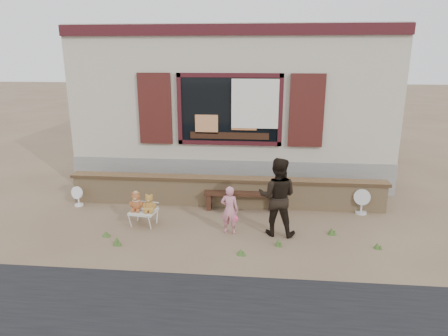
# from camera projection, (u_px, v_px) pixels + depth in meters

# --- Properties ---
(ground) EXTENTS (80.00, 80.00, 0.00)m
(ground) POSITION_uv_depth(u_px,v_px,m) (221.00, 223.00, 8.14)
(ground) COLOR brown
(ground) RESTS_ON ground
(shopfront) EXTENTS (8.04, 5.13, 4.00)m
(shopfront) POSITION_uv_depth(u_px,v_px,m) (237.00, 100.00, 11.88)
(shopfront) COLOR #A79E87
(shopfront) RESTS_ON ground
(brick_wall) EXTENTS (7.10, 0.36, 0.67)m
(brick_wall) POSITION_uv_depth(u_px,v_px,m) (226.00, 191.00, 9.00)
(brick_wall) COLOR tan
(brick_wall) RESTS_ON ground
(bench) EXTENTS (1.64, 0.40, 0.42)m
(bench) POSITION_uv_depth(u_px,v_px,m) (241.00, 196.00, 8.79)
(bench) COLOR black
(bench) RESTS_ON ground
(folding_chair) EXTENTS (0.55, 0.50, 0.31)m
(folding_chair) POSITION_uv_depth(u_px,v_px,m) (143.00, 212.00, 7.98)
(folding_chair) COLOR silver
(folding_chair) RESTS_ON ground
(teddy_bear_left) EXTENTS (0.32, 0.29, 0.39)m
(teddy_bear_left) POSITION_uv_depth(u_px,v_px,m) (136.00, 201.00, 7.95)
(teddy_bear_left) COLOR brown
(teddy_bear_left) RESTS_ON folding_chair
(teddy_bear_right) EXTENTS (0.30, 0.27, 0.37)m
(teddy_bear_right) POSITION_uv_depth(u_px,v_px,m) (149.00, 203.00, 7.89)
(teddy_bear_right) COLOR olive
(teddy_bear_right) RESTS_ON folding_chair
(child) EXTENTS (0.37, 0.27, 0.95)m
(child) POSITION_uv_depth(u_px,v_px,m) (230.00, 210.00, 7.57)
(child) COLOR pink
(child) RESTS_ON ground
(adult) EXTENTS (0.81, 0.67, 1.50)m
(adult) POSITION_uv_depth(u_px,v_px,m) (277.00, 197.00, 7.47)
(adult) COLOR black
(adult) RESTS_ON ground
(fan_left) EXTENTS (0.30, 0.20, 0.46)m
(fan_left) POSITION_uv_depth(u_px,v_px,m) (78.00, 196.00, 9.01)
(fan_left) COLOR white
(fan_left) RESTS_ON ground
(fan_right) EXTENTS (0.36, 0.24, 0.56)m
(fan_right) POSITION_uv_depth(u_px,v_px,m) (362.00, 201.00, 8.55)
(fan_right) COLOR silver
(fan_right) RESTS_ON ground
(grass_tufts) EXTENTS (5.11, 1.12, 0.16)m
(grass_tufts) POSITION_uv_depth(u_px,v_px,m) (228.00, 240.00, 7.27)
(grass_tufts) COLOR #3E5F26
(grass_tufts) RESTS_ON ground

